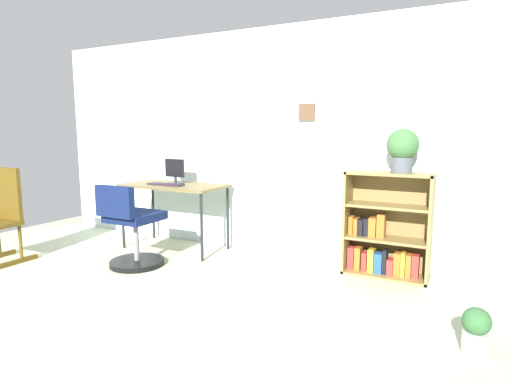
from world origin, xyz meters
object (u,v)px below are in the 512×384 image
desk (174,189)px  potted_plant_on_shelf (403,148)px  office_chair (132,231)px  monitor (175,172)px  keyboard (166,184)px  bookshelf_low (386,230)px  potted_plant_floor (476,330)px

desk → potted_plant_on_shelf: size_ratio=3.00×
potted_plant_on_shelf → office_chair: bearing=-159.7°
desk → monitor: size_ratio=4.18×
keyboard → office_chair: office_chair is taller
office_chair → desk: bearing=93.0°
office_chair → bookshelf_low: (2.19, 0.91, 0.05)m
keyboard → bookshelf_low: size_ratio=0.44×
potted_plant_on_shelf → bookshelf_low: bearing=156.1°
desk → keyboard: size_ratio=2.72×
desk → keyboard: (-0.02, -0.12, 0.06)m
bookshelf_low → office_chair: bearing=-157.5°
monitor → keyboard: monitor is taller
desk → potted_plant_on_shelf: 2.40m
potted_plant_on_shelf → keyboard: bearing=-173.5°
desk → office_chair: office_chair is taller
potted_plant_on_shelf → potted_plant_floor: size_ratio=1.34×
desk → potted_plant_on_shelf: bearing=3.7°
desk → office_chair: size_ratio=1.41×
desk → keyboard: bearing=-99.9°
monitor → potted_plant_floor: bearing=-18.7°
potted_plant_on_shelf → desk: bearing=-176.3°
potted_plant_on_shelf → monitor: bearing=-177.3°
keyboard → office_chair: (0.06, -0.59, -0.38)m
office_chair → bookshelf_low: 2.37m
bookshelf_low → potted_plant_on_shelf: potted_plant_on_shelf is taller
bookshelf_low → potted_plant_floor: 1.42m
keyboard → potted_plant_floor: 3.17m
bookshelf_low → potted_plant_on_shelf: 0.76m
office_chair → potted_plant_on_shelf: size_ratio=2.13×
monitor → potted_plant_floor: (2.99, -1.01, -0.70)m
keyboard → office_chair: 0.70m
monitor → office_chair: 0.89m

